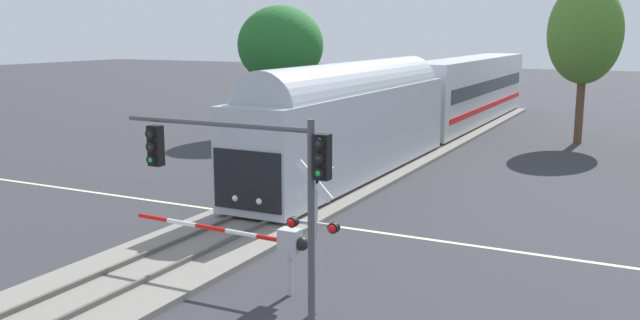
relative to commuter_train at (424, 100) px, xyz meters
name	(u,v)px	position (x,y,z in m)	size (l,w,h in m)	color
ground_plane	(269,217)	(0.00, -18.09, -2.79)	(220.00, 220.00, 0.00)	#333338
road_centre_stripe	(269,217)	(0.00, -18.09, -2.78)	(44.00, 0.20, 0.01)	beige
railway_track	(269,215)	(0.00, -18.09, -2.69)	(4.40, 80.00, 0.32)	gray
commuter_train	(424,100)	(0.00, 0.00, 0.00)	(3.04, 42.29, 5.16)	#B2B7C1
crossing_gate_near	(270,241)	(3.84, -24.41, -1.39)	(5.60, 0.40, 1.80)	#B7B7BC
crossing_signal_mast	(314,220)	(5.56, -25.22, -0.39)	(1.36, 0.44, 3.92)	#B2B2B7
crossing_gate_far	(267,147)	(-3.89, -11.76, -1.38)	(5.42, 0.40, 1.80)	#B7B7BC
traffic_signal_near_right	(251,168)	(4.51, -26.35, 0.98)	(5.51, 0.38, 4.97)	#4C4C51
elm_centre_background	(585,33)	(8.27, 5.17, 3.93)	(4.40, 4.40, 9.84)	brown
oak_behind_train	(281,46)	(-10.01, 0.19, 3.13)	(5.66, 5.66, 8.53)	brown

